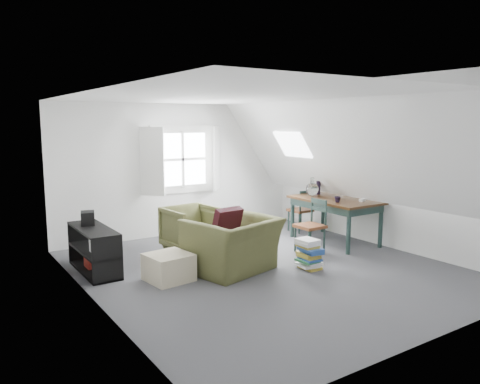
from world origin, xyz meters
TOP-DOWN VIEW (x-y plane):
  - floor at (0.00, 0.00)m, footprint 5.50×5.50m
  - ceiling at (0.00, 0.00)m, footprint 5.50×5.50m
  - wall_back at (0.00, 2.75)m, footprint 5.00×0.00m
  - wall_front at (0.00, -2.75)m, footprint 5.00×0.00m
  - wall_left at (-2.50, 0.00)m, footprint 0.00×5.50m
  - wall_right at (2.50, 0.00)m, footprint 0.00×5.50m
  - slope_left at (-1.55, 0.00)m, footprint 3.19×5.50m
  - slope_right at (1.55, 0.00)m, footprint 3.19×5.50m
  - dormer_window at (0.00, 2.68)m, footprint 1.71×0.35m
  - skylight at (1.55, 1.30)m, footprint 0.35×0.75m
  - armchair_near at (-0.48, 0.19)m, footprint 1.42×1.32m
  - armchair_far at (-0.45, 1.51)m, footprint 0.88×0.90m
  - throw_pillow at (-0.48, 0.34)m, footprint 0.46×0.29m
  - ottoman at (-1.43, 0.34)m, footprint 0.62×0.62m
  - dining_table at (1.97, 0.59)m, footprint 0.95×1.59m
  - demijohn at (1.82, 1.04)m, footprint 0.24×0.24m
  - vase_twigs at (2.07, 1.14)m, footprint 0.08×0.09m
  - cup at (1.72, 0.29)m, footprint 0.11×0.11m
  - paper_box at (2.17, 0.14)m, footprint 0.13×0.10m
  - dining_chair_far at (2.01, 1.55)m, footprint 0.40×0.40m
  - dining_chair_near at (1.17, 0.32)m, footprint 0.42×0.42m
  - media_shelf at (-2.15, 1.26)m, footprint 0.42×1.26m
  - electronics_box at (-2.15, 1.55)m, footprint 0.25×0.31m
  - magazine_stack at (0.52, -0.34)m, footprint 0.33×0.40m

SIDE VIEW (x-z plane):
  - floor at x=0.00m, z-range 0.00..0.00m
  - armchair_near at x=-0.48m, z-range -0.39..0.39m
  - armchair_far at x=-0.45m, z-range -0.38..0.38m
  - ottoman at x=-1.43m, z-range 0.00..0.37m
  - magazine_stack at x=0.52m, z-range 0.00..0.45m
  - media_shelf at x=-2.15m, z-range -0.03..0.62m
  - dining_chair_far at x=2.01m, z-range 0.02..0.87m
  - dining_chair_near at x=1.17m, z-range 0.02..0.90m
  - dining_table at x=1.97m, z-range 0.29..1.09m
  - throw_pillow at x=-0.48m, z-range 0.47..0.93m
  - electronics_box at x=-2.15m, z-range 0.63..0.84m
  - cup at x=1.72m, z-range 0.75..0.84m
  - paper_box at x=2.17m, z-range 0.80..0.83m
  - demijohn at x=1.82m, z-range 0.76..1.10m
  - vase_twigs at x=2.07m, z-range 0.62..1.26m
  - wall_back at x=0.00m, z-range -1.25..3.75m
  - wall_front at x=0.00m, z-range -1.25..3.75m
  - wall_left at x=-2.50m, z-range -1.50..4.00m
  - wall_right at x=2.50m, z-range -1.50..4.00m
  - dormer_window at x=0.00m, z-range 0.80..2.10m
  - skylight at x=1.55m, z-range 1.51..1.98m
  - slope_left at x=-1.55m, z-range -0.47..4.02m
  - slope_right at x=1.55m, z-range -0.47..4.02m
  - ceiling at x=0.00m, z-range 2.50..2.50m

